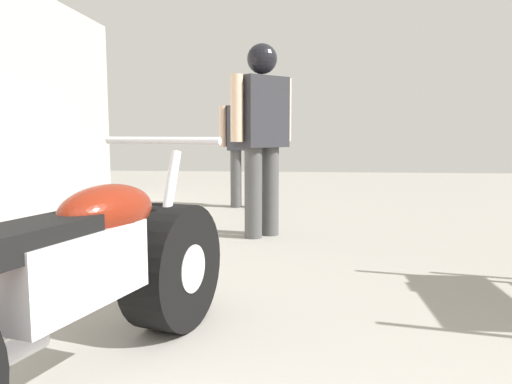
# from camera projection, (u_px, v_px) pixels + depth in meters

# --- Properties ---
(ground_plane) EXTENTS (17.82, 17.82, 0.00)m
(ground_plane) POSITION_uv_depth(u_px,v_px,m) (296.00, 263.00, 3.84)
(ground_plane) COLOR gray
(motorcycle_maroon_cruiser) EXTENTS (0.88, 2.08, 0.98)m
(motorcycle_maroon_cruiser) POSITION_uv_depth(u_px,v_px,m) (65.00, 297.00, 1.83)
(motorcycle_maroon_cruiser) COLOR black
(motorcycle_maroon_cruiser) RESTS_ON ground_plane
(mechanic_in_blue) EXTENTS (0.59, 0.58, 1.82)m
(mechanic_in_blue) POSITION_uv_depth(u_px,v_px,m) (262.00, 123.00, 4.72)
(mechanic_in_blue) COLOR #4C4C4C
(mechanic_in_blue) RESTS_ON ground_plane
(mechanic_with_helmet) EXTENTS (0.64, 0.29, 1.62)m
(mechanic_with_helmet) POSITION_uv_depth(u_px,v_px,m) (243.00, 135.00, 6.61)
(mechanic_with_helmet) COLOR #4C4C4C
(mechanic_with_helmet) RESTS_ON ground_plane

